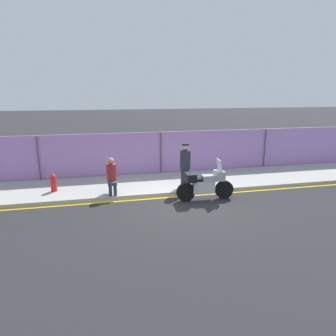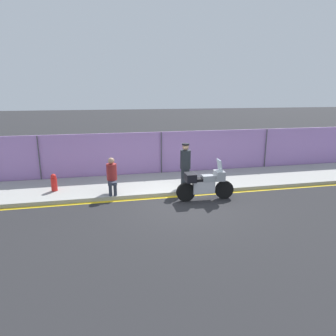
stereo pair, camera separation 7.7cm
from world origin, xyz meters
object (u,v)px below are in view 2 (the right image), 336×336
motorcycle (205,184)px  officer_standing (185,165)px  fire_hydrant (54,183)px  person_seated_on_curb (112,174)px

motorcycle → officer_standing: size_ratio=1.23×
fire_hydrant → motorcycle: bearing=-18.3°
officer_standing → person_seated_on_curb: 2.90m
officer_standing → motorcycle: bearing=-73.5°
officer_standing → fire_hydrant: size_ratio=2.60×
fire_hydrant → officer_standing: bearing=-5.8°
officer_standing → person_seated_on_curb: bearing=-176.5°
person_seated_on_curb → fire_hydrant: 2.32m
motorcycle → person_seated_on_curb: (-3.27, 1.11, 0.28)m
motorcycle → person_seated_on_curb: bearing=162.6°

